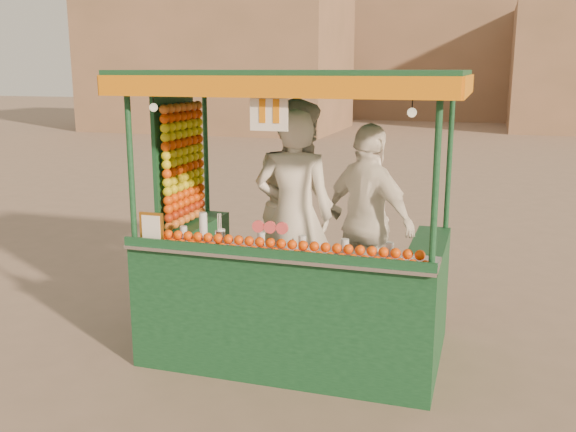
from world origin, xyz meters
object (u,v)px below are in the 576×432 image
(juice_cart, at_px, (287,267))
(vendor_right, at_px, (368,222))
(vendor_left, at_px, (294,216))
(vendor_middle, at_px, (299,204))

(juice_cart, xyz_separation_m, vendor_right, (0.62, 0.41, 0.36))
(vendor_left, bearing_deg, vendor_middle, -90.72)
(vendor_left, height_order, vendor_right, vendor_left)
(vendor_right, bearing_deg, juice_cart, 66.52)
(vendor_middle, relative_size, vendor_right, 1.12)
(juice_cart, height_order, vendor_middle, juice_cart)
(vendor_right, bearing_deg, vendor_left, 56.34)
(juice_cart, bearing_deg, vendor_right, 33.67)
(vendor_left, relative_size, vendor_right, 1.08)
(juice_cart, distance_m, vendor_middle, 0.69)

